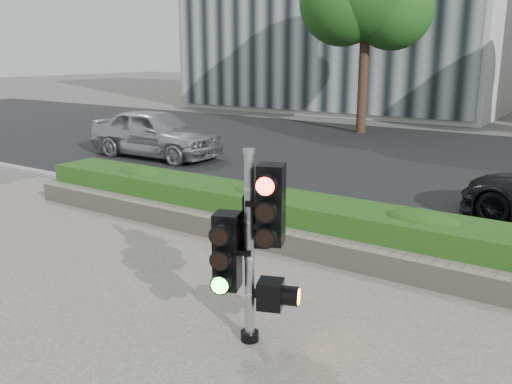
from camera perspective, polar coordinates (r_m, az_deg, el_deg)
ground at (r=6.68m, az=-2.88°, el=-11.95°), size 120.00×120.00×0.00m
road at (r=15.50m, az=19.72°, el=2.61°), size 60.00×13.00×0.02m
curb at (r=9.18m, az=8.93°, el=-4.18°), size 60.00×0.25×0.12m
stone_wall at (r=8.08m, az=5.19°, el=-5.64°), size 12.00×0.32×0.34m
hedge at (r=8.57m, az=7.31°, el=-3.31°), size 12.00×1.00×0.68m
traffic_signal at (r=5.47m, az=-0.34°, el=-4.86°), size 0.74×0.65×2.04m
car_silver at (r=15.95m, az=-10.54°, el=6.11°), size 4.13×1.74×1.40m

